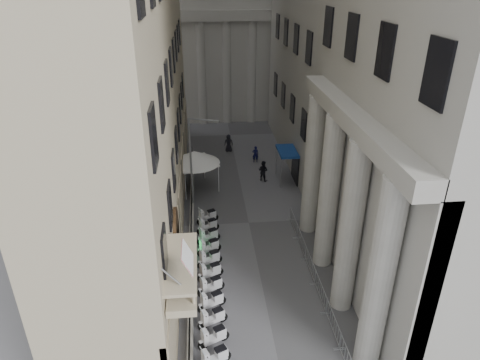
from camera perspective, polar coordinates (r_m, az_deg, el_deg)
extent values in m
cylinder|color=silver|center=(35.43, -7.28, -0.90)|extent=(0.06, 0.06, 2.38)
cylinder|color=silver|center=(35.43, -2.39, -0.70)|extent=(0.06, 0.06, 2.38)
cylinder|color=silver|center=(38.14, -7.19, 1.17)|extent=(0.06, 0.06, 2.38)
cylinder|color=silver|center=(38.14, -2.65, 1.35)|extent=(0.06, 0.06, 2.38)
cube|color=white|center=(36.22, -4.95, 2.03)|extent=(3.24, 3.24, 0.13)
cone|color=white|center=(36.01, -4.99, 2.82)|extent=(4.32, 4.32, 1.08)
cylinder|color=gray|center=(33.11, -6.55, 2.01)|extent=(0.16, 0.16, 7.46)
cylinder|color=gray|center=(31.37, -4.99, 8.00)|extent=(2.13, 0.93, 0.12)
cube|color=gray|center=(31.05, -3.19, 7.77)|extent=(0.51, 0.36, 0.14)
cube|color=black|center=(28.77, -6.37, -8.70)|extent=(0.37, 0.81, 1.66)
cube|color=#19E54C|center=(28.68, -6.13, -8.36)|extent=(0.14, 0.59, 0.92)
imported|color=#0D0F37|center=(42.32, 2.07, 3.46)|extent=(0.63, 0.43, 1.68)
imported|color=black|center=(38.55, 3.09, 1.24)|extent=(1.18, 1.14, 1.91)
imported|color=black|center=(44.85, -1.53, 4.94)|extent=(0.93, 0.62, 1.86)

